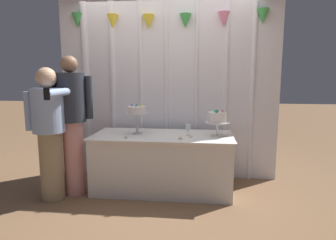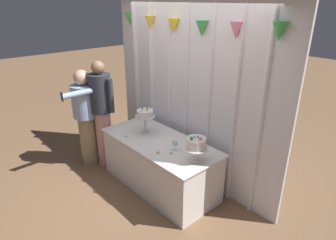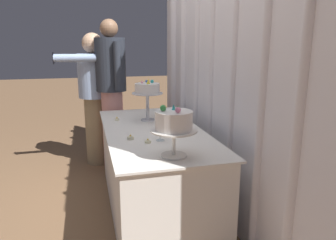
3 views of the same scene
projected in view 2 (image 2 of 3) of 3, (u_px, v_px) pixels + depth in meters
The scene contains 11 objects.
ground_plane at pixel (155, 188), 4.21m from camera, with size 24.00×24.00×0.00m, color #846042.
draped_curtain at pixel (185, 88), 4.11m from camera, with size 3.11×0.17×2.62m.
cake_table at pixel (160, 164), 4.13m from camera, with size 1.78×0.81×0.73m.
cake_display_nearleft at pixel (145, 114), 4.11m from camera, with size 0.29×0.29×0.40m.
cake_display_nearright at pixel (196, 144), 3.42m from camera, with size 0.30×0.30×0.34m.
wine_glass at pixel (175, 143), 3.71m from camera, with size 0.07×0.07×0.14m.
tealight_far_left at pixel (126, 136), 4.10m from camera, with size 0.04×0.04×0.03m.
tealight_near_left at pixel (158, 152), 3.67m from camera, with size 0.05×0.05×0.04m.
tealight_near_right at pixel (171, 153), 3.66m from camera, with size 0.05×0.05×0.03m.
guest_man_dark_suit at pixel (102, 110), 4.49m from camera, with size 0.49×0.42×1.71m.
guest_man_pink_jacket at pixel (85, 115), 4.54m from camera, with size 0.54×0.64×1.57m.
Camera 2 is at (2.73, -2.18, 2.55)m, focal length 30.90 mm.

